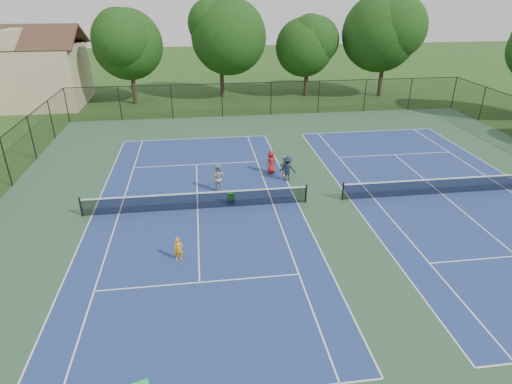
{
  "coord_description": "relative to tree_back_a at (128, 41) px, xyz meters",
  "views": [
    {
      "loc": [
        -6.6,
        -20.55,
        10.81
      ],
      "look_at": [
        -3.96,
        -1.0,
        1.3
      ],
      "focal_mm": 30.0,
      "sensor_mm": 36.0,
      "label": 1
    }
  ],
  "objects": [
    {
      "name": "child_player",
      "position": [
        5.15,
        -28.66,
        -5.49
      ],
      "size": [
        0.4,
        0.26,
        1.09
      ],
      "primitive_type": "imported",
      "rotation": [
        0.0,
        0.0,
        0.0
      ],
      "color": "#FF9B10",
      "rests_on": "ground"
    },
    {
      "name": "ball_crate",
      "position": [
        7.84,
        -23.6,
        -5.9
      ],
      "size": [
        0.43,
        0.38,
        0.28
      ],
      "primitive_type": "cube",
      "rotation": [
        0.0,
        0.0,
        0.22
      ],
      "color": "navy",
      "rests_on": "ground"
    },
    {
      "name": "tennis_court_right",
      "position": [
        20.0,
        -24.0,
        -5.94
      ],
      "size": [
        12.0,
        23.83,
        1.07
      ],
      "color": "navy",
      "rests_on": "ground"
    },
    {
      "name": "bystander_c",
      "position": [
        10.73,
        -19.66,
        -5.29
      ],
      "size": [
        0.87,
        0.78,
        1.49
      ],
      "primitive_type": "imported",
      "rotation": [
        0.0,
        0.0,
        3.68
      ],
      "color": "maroon",
      "rests_on": "ground"
    },
    {
      "name": "tennis_court_left",
      "position": [
        6.0,
        -24.0,
        -5.94
      ],
      "size": [
        12.0,
        23.83,
        1.07
      ],
      "color": "navy",
      "rests_on": "ground"
    },
    {
      "name": "bystander_a",
      "position": [
        11.37,
        -20.65,
        -5.28
      ],
      "size": [
        0.95,
        0.81,
        1.52
      ],
      "primitive_type": "imported",
      "rotation": [
        0.0,
        0.0,
        3.73
      ],
      "color": "silver",
      "rests_on": "ground"
    },
    {
      "name": "tree_back_d",
      "position": [
        26.0,
        0.0,
        0.79
      ],
      "size": [
        7.8,
        7.8,
        10.37
      ],
      "color": "#2D2116",
      "rests_on": "ground"
    },
    {
      "name": "ball_hopper",
      "position": [
        7.84,
        -23.6,
        -5.57
      ],
      "size": [
        0.39,
        0.34,
        0.37
      ],
      "primitive_type": "cube",
      "rotation": [
        0.0,
        0.0,
        0.19
      ],
      "color": "green",
      "rests_on": "ball_crate"
    },
    {
      "name": "ground",
      "position": [
        13.0,
        -24.0,
        -6.04
      ],
      "size": [
        140.0,
        140.0,
        0.0
      ],
      "primitive_type": "plane",
      "color": "#234716",
      "rests_on": "ground"
    },
    {
      "name": "instructor",
      "position": [
        7.24,
        -21.83,
        -5.22
      ],
      "size": [
        0.93,
        0.81,
        1.64
      ],
      "primitive_type": "imported",
      "rotation": [
        0.0,
        0.0,
        2.87
      ],
      "color": "#9B9C9E",
      "rests_on": "ground"
    },
    {
      "name": "tree_back_a",
      "position": [
        0.0,
        0.0,
        0.0
      ],
      "size": [
        6.8,
        6.8,
        9.15
      ],
      "color": "#2D2116",
      "rests_on": "ground"
    },
    {
      "name": "clapboard_house",
      "position": [
        -10.0,
        1.0,
        -2.95
      ],
      "size": [
        10.8,
        8.1,
        7.65
      ],
      "color": "tan",
      "rests_on": "ground"
    },
    {
      "name": "court_pad",
      "position": [
        13.0,
        -24.0,
        -6.03
      ],
      "size": [
        36.0,
        36.0,
        0.01
      ],
      "primitive_type": "cube",
      "color": "#305537",
      "rests_on": "ground"
    },
    {
      "name": "bystander_b",
      "position": [
        11.53,
        -20.95,
        -5.25
      ],
      "size": [
        1.17,
        0.93,
        1.58
      ],
      "primitive_type": "imported",
      "rotation": [
        0.0,
        0.0,
        2.76
      ],
      "color": "#182335",
      "rests_on": "ground"
    },
    {
      "name": "perimeter_fence",
      "position": [
        13.0,
        -24.0,
        -4.44
      ],
      "size": [
        36.08,
        36.08,
        3.02
      ],
      "color": "black",
      "rests_on": "ground"
    },
    {
      "name": "tree_back_b",
      "position": [
        9.0,
        2.0,
        0.56
      ],
      "size": [
        7.6,
        7.6,
        10.03
      ],
      "color": "#2D2116",
      "rests_on": "ground"
    },
    {
      "name": "tree_back_c",
      "position": [
        18.0,
        1.0,
        -0.56
      ],
      "size": [
        6.0,
        6.0,
        8.4
      ],
      "color": "#2D2116",
      "rests_on": "ground"
    }
  ]
}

